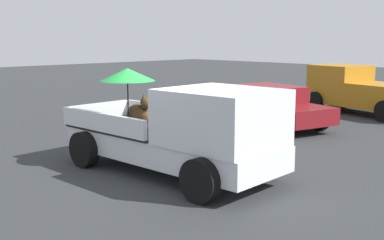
{
  "coord_description": "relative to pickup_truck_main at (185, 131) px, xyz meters",
  "views": [
    {
      "loc": [
        7.51,
        -6.64,
        2.86
      ],
      "look_at": [
        0.13,
        0.53,
        1.1
      ],
      "focal_mm": 44.99,
      "sensor_mm": 36.0,
      "label": 1
    }
  ],
  "objects": [
    {
      "name": "pickup_truck_main",
      "position": [
        0.0,
        0.0,
        0.0
      ],
      "size": [
        5.14,
        2.45,
        2.21
      ],
      "rotation": [
        0.0,
        0.0,
        0.05
      ],
      "color": "black",
      "rests_on": "ground"
    },
    {
      "name": "pickup_truck_red",
      "position": [
        -1.57,
        10.72,
        -0.09
      ],
      "size": [
        5.06,
        2.89,
        1.8
      ],
      "rotation": [
        0.0,
        0.0,
        2.95
      ],
      "color": "black",
      "rests_on": "ground"
    },
    {
      "name": "ground_plane",
      "position": [
        -0.44,
        -0.01,
        -0.97
      ],
      "size": [
        80.0,
        80.0,
        0.0
      ],
      "primitive_type": "plane",
      "color": "#2D3033"
    },
    {
      "name": "parked_sedan_near",
      "position": [
        -2.32,
        6.0,
        -0.22
      ],
      "size": [
        4.59,
        2.72,
        1.33
      ],
      "rotation": [
        0.0,
        0.0,
        -0.24
      ],
      "color": "black",
      "rests_on": "ground"
    }
  ]
}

